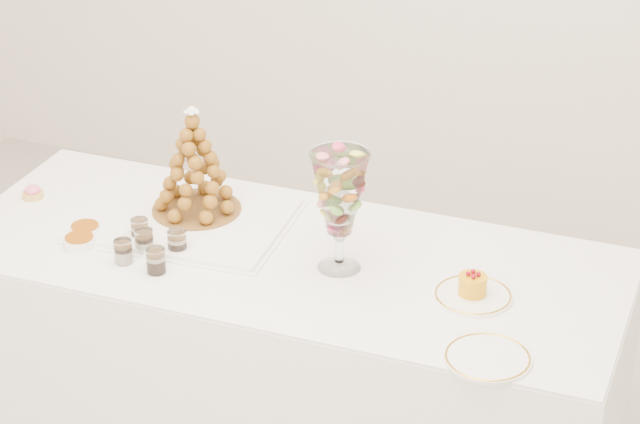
% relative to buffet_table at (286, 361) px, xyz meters
% --- Properties ---
extents(buffet_table, '(1.94, 0.80, 0.73)m').
position_rel_buffet_table_xyz_m(buffet_table, '(0.00, 0.00, 0.00)').
color(buffet_table, white).
rests_on(buffet_table, ground).
extents(lace_tray, '(0.62, 0.48, 0.02)m').
position_rel_buffet_table_xyz_m(lace_tray, '(-0.34, 0.06, 0.38)').
color(lace_tray, white).
rests_on(lace_tray, buffet_table).
extents(macaron_vase, '(0.16, 0.16, 0.35)m').
position_rel_buffet_table_xyz_m(macaron_vase, '(0.17, -0.01, 0.59)').
color(macaron_vase, white).
rests_on(macaron_vase, buffet_table).
extents(cake_plate, '(0.21, 0.21, 0.01)m').
position_rel_buffet_table_xyz_m(cake_plate, '(0.56, -0.03, 0.37)').
color(cake_plate, white).
rests_on(cake_plate, buffet_table).
extents(spare_plate, '(0.22, 0.22, 0.01)m').
position_rel_buffet_table_xyz_m(spare_plate, '(0.67, -0.30, 0.37)').
color(spare_plate, white).
rests_on(spare_plate, buffet_table).
extents(pink_tart, '(0.07, 0.07, 0.04)m').
position_rel_buffet_table_xyz_m(pink_tart, '(-0.86, 0.03, 0.38)').
color(pink_tart, tan).
rests_on(pink_tart, buffet_table).
extents(verrine_a, '(0.06, 0.06, 0.07)m').
position_rel_buffet_table_xyz_m(verrine_a, '(-0.42, -0.08, 0.40)').
color(verrine_a, white).
rests_on(verrine_a, buffet_table).
extents(verrine_b, '(0.06, 0.06, 0.07)m').
position_rel_buffet_table_xyz_m(verrine_b, '(-0.37, -0.14, 0.40)').
color(verrine_b, white).
rests_on(verrine_b, buffet_table).
extents(verrine_c, '(0.06, 0.06, 0.07)m').
position_rel_buffet_table_xyz_m(verrine_c, '(-0.28, -0.11, 0.40)').
color(verrine_c, white).
rests_on(verrine_c, buffet_table).
extents(verrine_d, '(0.07, 0.07, 0.07)m').
position_rel_buffet_table_xyz_m(verrine_d, '(-0.40, -0.21, 0.40)').
color(verrine_d, white).
rests_on(verrine_d, buffet_table).
extents(verrine_e, '(0.06, 0.06, 0.07)m').
position_rel_buffet_table_xyz_m(verrine_e, '(-0.29, -0.23, 0.40)').
color(verrine_e, white).
rests_on(verrine_e, buffet_table).
extents(ramekin_back, '(0.09, 0.09, 0.03)m').
position_rel_buffet_table_xyz_m(ramekin_back, '(-0.58, -0.11, 0.38)').
color(ramekin_back, white).
rests_on(ramekin_back, buffet_table).
extents(ramekin_front, '(0.09, 0.09, 0.03)m').
position_rel_buffet_table_xyz_m(ramekin_front, '(-0.56, -0.18, 0.38)').
color(ramekin_front, white).
rests_on(ramekin_front, buffet_table).
extents(croquembouche, '(0.27, 0.27, 0.33)m').
position_rel_buffet_table_xyz_m(croquembouche, '(-0.33, 0.11, 0.55)').
color(croquembouche, brown).
rests_on(croquembouche, lace_tray).
extents(mousse_cake, '(0.08, 0.08, 0.07)m').
position_rel_buffet_table_xyz_m(mousse_cake, '(0.56, -0.03, 0.40)').
color(mousse_cake, orange).
rests_on(mousse_cake, cake_plate).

